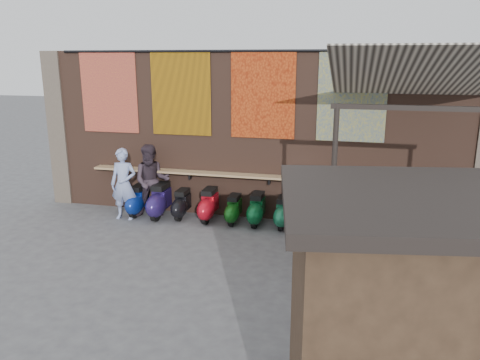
{
  "coord_description": "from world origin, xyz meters",
  "views": [
    {
      "loc": [
        2.37,
        -8.22,
        3.81
      ],
      "look_at": [
        0.07,
        1.2,
        1.29
      ],
      "focal_mm": 35.0,
      "sensor_mm": 36.0,
      "label": 1
    }
  ],
  "objects": [
    {
      "name": "scooter_stool_6",
      "position": [
        0.9,
        2.0,
        0.35
      ],
      "size": [
        0.34,
        0.75,
        0.71
      ],
      "primitive_type": null,
      "color": "#18613F",
      "rests_on": "ground"
    },
    {
      "name": "diner_right",
      "position": [
        -2.35,
        2.0,
        0.91
      ],
      "size": [
        1.06,
        0.94,
        1.81
      ],
      "primitive_type": "imported",
      "rotation": [
        0.0,
        0.0,
        0.34
      ],
      "color": "#342832",
      "rests_on": "ground"
    },
    {
      "name": "brick_wall",
      "position": [
        0.0,
        2.7,
        2.0
      ],
      "size": [
        10.0,
        0.4,
        4.0
      ],
      "primitive_type": "cube",
      "color": "brown",
      "rests_on": "ground"
    },
    {
      "name": "scooter_stool_7",
      "position": [
        1.52,
        2.01,
        0.34
      ],
      "size": [
        0.32,
        0.71,
        0.68
      ],
      "primitive_type": null,
      "color": "maroon",
      "rests_on": "ground"
    },
    {
      "name": "scooter_stool_1",
      "position": [
        -2.14,
        1.97,
        0.42
      ],
      "size": [
        0.4,
        0.89,
        0.85
      ],
      "primitive_type": null,
      "color": "#251854",
      "rests_on": "ground"
    },
    {
      "name": "tapestry_orange",
      "position": [
        0.3,
        2.48,
        3.0
      ],
      "size": [
        1.5,
        0.02,
        2.0
      ],
      "primitive_type": "cube",
      "color": "#B74516",
      "rests_on": "brick_wall"
    },
    {
      "name": "ground",
      "position": [
        0.0,
        0.0,
        0.0
      ],
      "size": [
        70.0,
        70.0,
        0.0
      ],
      "primitive_type": "plane",
      "color": "#474749",
      "rests_on": "ground"
    },
    {
      "name": "scooter_stool_5",
      "position": [
        0.28,
        2.02,
        0.37
      ],
      "size": [
        0.36,
        0.79,
        0.75
      ],
      "primitive_type": null,
      "color": "#0B4F26",
      "rests_on": "ground"
    },
    {
      "name": "tapestry_sun",
      "position": [
        -1.7,
        2.48,
        3.0
      ],
      "size": [
        1.5,
        0.02,
        2.0
      ],
      "primitive_type": "cube",
      "color": "orange",
      "rests_on": "brick_wall"
    },
    {
      "name": "scooter_stool_4",
      "position": [
        -0.28,
        2.0,
        0.34
      ],
      "size": [
        0.32,
        0.71,
        0.68
      ],
      "primitive_type": null,
      "color": "#105415",
      "rests_on": "ground"
    },
    {
      "name": "scooter_stool_2",
      "position": [
        -1.6,
        2.05,
        0.35
      ],
      "size": [
        0.33,
        0.74,
        0.7
      ],
      "primitive_type": null,
      "color": "black",
      "rests_on": "ground"
    },
    {
      "name": "diner_left",
      "position": [
        -2.94,
        1.69,
        0.87
      ],
      "size": [
        0.67,
        0.46,
        1.75
      ],
      "primitive_type": "imported",
      "rotation": [
        0.0,
        0.0,
        0.07
      ],
      "color": "#8C9BCC",
      "rests_on": "ground"
    },
    {
      "name": "shopper_tan",
      "position": [
        3.31,
        -0.02,
        0.85
      ],
      "size": [
        0.99,
        0.88,
        1.7
      ],
      "primitive_type": "imported",
      "rotation": [
        0.0,
        0.0,
        0.52
      ],
      "color": "#9F7E65",
      "rests_on": "ground"
    },
    {
      "name": "shelf_box",
      "position": [
        1.28,
        2.3,
        1.25
      ],
      "size": [
        0.6,
        0.28,
        0.25
      ],
      "primitive_type": "cube",
      "color": "white",
      "rests_on": "eating_counter"
    },
    {
      "name": "scooter_stool_3",
      "position": [
        -0.91,
        2.03,
        0.39
      ],
      "size": [
        0.37,
        0.82,
        0.78
      ],
      "primitive_type": null,
      "color": "#AF0D1B",
      "rests_on": "ground"
    },
    {
      "name": "awning_header",
      "position": [
        3.5,
        -0.6,
        3.08
      ],
      "size": [
        3.0,
        0.08,
        0.08
      ],
      "primitive_type": "cube",
      "color": "black",
      "rests_on": "awning_post_left"
    },
    {
      "name": "stall_sign",
      "position": [
        2.98,
        -3.23,
        1.87
      ],
      "size": [
        1.19,
        0.24,
        0.5
      ],
      "primitive_type": "cube",
      "rotation": [
        0.0,
        0.0,
        0.17
      ],
      "color": "gold",
      "rests_on": "market_stall"
    },
    {
      "name": "stall_shelf",
      "position": [
        2.98,
        -3.23,
        0.94
      ],
      "size": [
        1.97,
        0.43,
        0.06
      ],
      "primitive_type": "cube",
      "rotation": [
        0.0,
        0.0,
        0.17
      ],
      "color": "#473321",
      "rests_on": "market_stall"
    },
    {
      "name": "shopper_navy",
      "position": [
        2.29,
        -0.53,
        0.81
      ],
      "size": [
        0.98,
        0.46,
        1.62
      ],
      "primitive_type": "imported",
      "rotation": [
        0.0,
        0.0,
        3.07
      ],
      "color": "black",
      "rests_on": "ground"
    },
    {
      "name": "pier_left",
      "position": [
        -5.2,
        2.7,
        2.0
      ],
      "size": [
        0.5,
        0.5,
        4.0
      ],
      "primitive_type": "cube",
      "color": "#4C4238",
      "rests_on": "ground"
    },
    {
      "name": "tapestry_redgold",
      "position": [
        -3.6,
        2.48,
        3.0
      ],
      "size": [
        1.5,
        0.02,
        2.0
      ],
      "primitive_type": "cube",
      "color": "maroon",
      "rests_on": "brick_wall"
    },
    {
      "name": "scooter_stool_0",
      "position": [
        -2.75,
        2.02,
        0.38
      ],
      "size": [
        0.36,
        0.79,
        0.75
      ],
      "primitive_type": null,
      "color": "navy",
      "rests_on": "ground"
    },
    {
      "name": "market_stall",
      "position": [
        3.13,
        -4.14,
        1.29
      ],
      "size": [
        2.65,
        2.16,
        2.58
      ],
      "primitive_type": "cube",
      "rotation": [
        0.0,
        0.0,
        0.17
      ],
      "color": "black",
      "rests_on": "ground"
    },
    {
      "name": "stall_roof",
      "position": [
        3.13,
        -4.14,
        2.64
      ],
      "size": [
        2.98,
        2.48,
        0.12
      ],
      "primitive_type": "cube",
      "rotation": [
        0.0,
        0.0,
        0.17
      ],
      "color": "black",
      "rests_on": "market_stall"
    },
    {
      "name": "awning_ledger",
      "position": [
        3.5,
        2.49,
        3.95
      ],
      "size": [
        3.3,
        0.08,
        0.12
      ],
      "primitive_type": "cube",
      "color": "#33261C",
      "rests_on": "brick_wall"
    },
    {
      "name": "tapestry_multi",
      "position": [
        2.3,
        2.48,
        3.0
      ],
      "size": [
        1.5,
        0.02,
        2.0
      ],
      "primitive_type": "cube",
      "color": "navy",
      "rests_on": "brick_wall"
    },
    {
      "name": "awning_post_left",
      "position": [
        2.1,
        -0.6,
        1.55
      ],
      "size": [
        0.09,
        0.09,
        3.1
      ],
      "primitive_type": "cylinder",
      "color": "black",
      "rests_on": "ground"
    },
    {
      "name": "hang_rail",
      "position": [
        0.0,
        2.47,
        3.98
      ],
      "size": [
        9.5,
        0.06,
        0.06
      ],
      "primitive_type": "cylinder",
      "rotation": [
        0.0,
        1.57,
        0.0
      ],
      "color": "black",
      "rests_on": "brick_wall"
    },
    {
      "name": "eating_counter",
      "position": [
        0.0,
        2.33,
        1.1
      ],
      "size": [
        8.0,
        0.32,
        0.05
      ],
      "primitive_type": "cube",
      "color": "#9E7A51",
      "rests_on": "brick_wall"
    },
    {
      "name": "awning_canvas",
      "position": [
        3.5,
        0.9,
        3.55
      ],
      "size": [
        3.2,
        3.28,
        0.97
      ],
      "primitive_type": "cube",
      "rotation": [
        -0.28,
        0.0,
        0.0
      ],
      "color": "beige",
      "rests_on": "brick_wall"
    }
  ]
}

